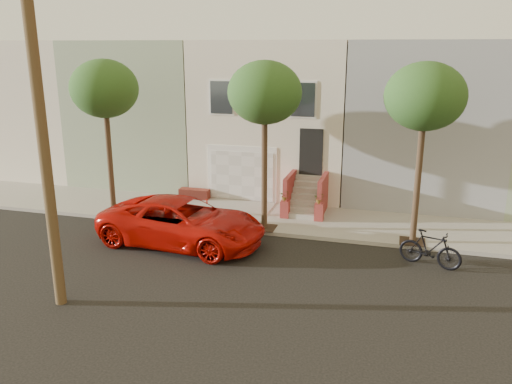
# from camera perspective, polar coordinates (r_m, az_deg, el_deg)

# --- Properties ---
(ground) EXTENTS (90.00, 90.00, 0.00)m
(ground) POSITION_cam_1_polar(r_m,az_deg,el_deg) (16.90, -5.82, -8.42)
(ground) COLOR black
(ground) RESTS_ON ground
(sidewalk) EXTENTS (40.00, 3.70, 0.15)m
(sidewalk) POSITION_cam_1_polar(r_m,az_deg,el_deg) (21.59, -0.69, -2.64)
(sidewalk) COLOR gray
(sidewalk) RESTS_ON ground
(house_row) EXTENTS (33.10, 11.70, 7.00)m
(house_row) POSITION_cam_1_polar(r_m,az_deg,el_deg) (26.34, 2.88, 8.68)
(house_row) COLOR beige
(house_row) RESTS_ON sidewalk
(tree_left) EXTENTS (2.70, 2.57, 6.30)m
(tree_left) POSITION_cam_1_polar(r_m,az_deg,el_deg) (21.46, -16.38, 10.77)
(tree_left) COLOR #2D2116
(tree_left) RESTS_ON sidewalk
(tree_mid) EXTENTS (2.70, 2.57, 6.30)m
(tree_mid) POSITION_cam_1_polar(r_m,az_deg,el_deg) (18.89, 0.97, 10.79)
(tree_mid) COLOR #2D2116
(tree_mid) RESTS_ON sidewalk
(tree_right) EXTENTS (2.70, 2.57, 6.30)m
(tree_right) POSITION_cam_1_polar(r_m,az_deg,el_deg) (18.30, 18.14, 9.85)
(tree_right) COLOR #2D2116
(tree_right) RESTS_ON sidewalk
(pickup_truck) EXTENTS (6.24, 3.31, 1.67)m
(pickup_truck) POSITION_cam_1_polar(r_m,az_deg,el_deg) (18.72, -8.14, -3.29)
(pickup_truck) COLOR #BD0F07
(pickup_truck) RESTS_ON ground
(motorcycle) EXTENTS (2.08, 1.16, 1.20)m
(motorcycle) POSITION_cam_1_polar(r_m,az_deg,el_deg) (17.71, 18.66, -5.94)
(motorcycle) COLOR black
(motorcycle) RESTS_ON ground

